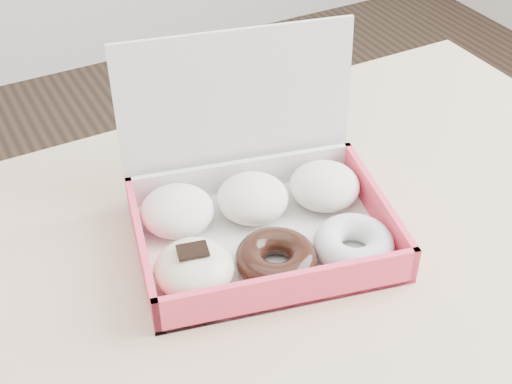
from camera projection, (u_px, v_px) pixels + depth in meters
name	position (u px, v px, depth m)	size (l,w,h in m)	color
donut_box	(257.00, 213.00, 0.76)	(0.31, 0.28, 0.20)	silver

